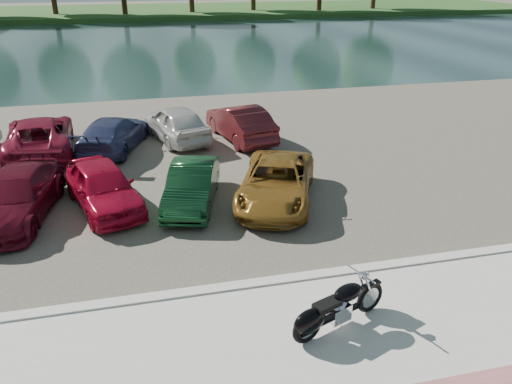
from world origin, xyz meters
TOP-DOWN VIEW (x-y plane):
  - ground at (0.00, 0.00)m, footprint 200.00×200.00m
  - promenade at (0.00, -1.00)m, footprint 60.00×6.00m
  - kerb at (0.00, 2.00)m, footprint 60.00×0.30m
  - parking_lot at (0.00, 11.00)m, footprint 60.00×18.00m
  - river at (0.00, 40.00)m, footprint 120.00×40.00m
  - far_bank at (0.00, 72.00)m, footprint 120.00×24.00m
  - motorcycle at (0.98, 0.15)m, footprint 2.23×1.09m
  - car_3 at (-5.88, 6.86)m, footprint 2.47×4.70m
  - car_4 at (-3.53, 6.93)m, footprint 2.75×4.26m
  - car_5 at (-0.96, 6.57)m, footprint 2.21×3.92m
  - car_6 at (1.54, 6.16)m, footprint 3.61×4.97m
  - car_10 at (-6.06, 12.34)m, footprint 2.82×5.28m
  - car_11 at (-3.36, 12.12)m, footprint 3.09×4.78m
  - car_12 at (-0.88, 12.75)m, footprint 2.81×4.53m
  - car_13 at (1.68, 12.23)m, footprint 2.34×4.51m

SIDE VIEW (x-z plane):
  - ground at x=0.00m, z-range 0.00..0.00m
  - river at x=0.00m, z-range 0.00..0.00m
  - parking_lot at x=0.00m, z-range 0.00..0.04m
  - promenade at x=0.00m, z-range 0.00..0.10m
  - kerb at x=0.00m, z-range 0.00..0.14m
  - far_bank at x=0.00m, z-range 0.00..0.60m
  - motorcycle at x=0.98m, z-range 0.04..1.09m
  - car_5 at x=-0.96m, z-range 0.04..1.26m
  - car_6 at x=1.54m, z-range 0.04..1.30m
  - car_11 at x=-3.36m, z-range 0.04..1.33m
  - car_3 at x=-5.88m, z-range 0.04..1.34m
  - car_4 at x=-3.53m, z-range 0.04..1.39m
  - car_10 at x=-6.06m, z-range 0.04..1.45m
  - car_13 at x=1.68m, z-range 0.04..1.45m
  - car_12 at x=-0.88m, z-range 0.04..1.48m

